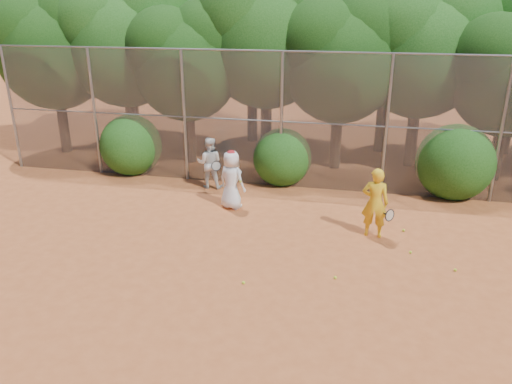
# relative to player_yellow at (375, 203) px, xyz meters

# --- Properties ---
(ground) EXTENTS (80.00, 80.00, 0.00)m
(ground) POSITION_rel_player_yellow_xyz_m (-1.76, -3.03, -0.85)
(ground) COLOR #A24D24
(ground) RESTS_ON ground
(fence_back) EXTENTS (20.05, 0.09, 4.03)m
(fence_back) POSITION_rel_player_yellow_xyz_m (-1.88, 2.97, 1.20)
(fence_back) COLOR gray
(fence_back) RESTS_ON ground
(tree_0) EXTENTS (4.38, 3.81, 6.00)m
(tree_0) POSITION_rel_player_yellow_xyz_m (-11.21, 5.01, 3.08)
(tree_0) COLOR black
(tree_0) RESTS_ON ground
(tree_1) EXTENTS (4.64, 4.03, 6.35)m
(tree_1) POSITION_rel_player_yellow_xyz_m (-8.70, 5.51, 3.31)
(tree_1) COLOR black
(tree_1) RESTS_ON ground
(tree_2) EXTENTS (3.99, 3.47, 5.47)m
(tree_2) POSITION_rel_player_yellow_xyz_m (-6.21, 4.81, 2.73)
(tree_2) COLOR black
(tree_2) RESTS_ON ground
(tree_3) EXTENTS (4.89, 4.26, 6.70)m
(tree_3) POSITION_rel_player_yellow_xyz_m (-3.70, 5.82, 3.54)
(tree_3) COLOR black
(tree_3) RESTS_ON ground
(tree_4) EXTENTS (4.19, 3.64, 5.73)m
(tree_4) POSITION_rel_player_yellow_xyz_m (-1.21, 5.21, 2.90)
(tree_4) COLOR black
(tree_4) RESTS_ON ground
(tree_5) EXTENTS (4.51, 3.92, 6.17)m
(tree_5) POSITION_rel_player_yellow_xyz_m (1.29, 6.01, 3.19)
(tree_5) COLOR black
(tree_5) RESTS_ON ground
(tree_9) EXTENTS (4.83, 4.20, 6.62)m
(tree_9) POSITION_rel_player_yellow_xyz_m (-9.70, 7.81, 3.48)
(tree_9) COLOR black
(tree_9) RESTS_ON ground
(tree_10) EXTENTS (5.15, 4.48, 7.06)m
(tree_10) POSITION_rel_player_yellow_xyz_m (-4.70, 8.02, 3.77)
(tree_10) COLOR black
(tree_10) RESTS_ON ground
(tree_11) EXTENTS (4.64, 4.03, 6.35)m
(tree_11) POSITION_rel_player_yellow_xyz_m (0.30, 7.61, 3.31)
(tree_11) COLOR black
(tree_11) RESTS_ON ground
(bush_0) EXTENTS (2.00, 2.00, 2.00)m
(bush_0) POSITION_rel_player_yellow_xyz_m (-7.76, 3.27, 0.15)
(bush_0) COLOR #184711
(bush_0) RESTS_ON ground
(bush_1) EXTENTS (1.80, 1.80, 1.80)m
(bush_1) POSITION_rel_player_yellow_xyz_m (-2.76, 3.27, 0.05)
(bush_1) COLOR #184711
(bush_1) RESTS_ON ground
(bush_2) EXTENTS (2.20, 2.20, 2.20)m
(bush_2) POSITION_rel_player_yellow_xyz_m (2.24, 3.27, 0.25)
(bush_2) COLOR #184711
(bush_2) RESTS_ON ground
(player_yellow) EXTENTS (0.80, 0.55, 1.71)m
(player_yellow) POSITION_rel_player_yellow_xyz_m (0.00, 0.00, 0.00)
(player_yellow) COLOR yellow
(player_yellow) RESTS_ON ground
(player_teen) EXTENTS (0.92, 0.77, 1.63)m
(player_teen) POSITION_rel_player_yellow_xyz_m (-3.76, 0.98, -0.04)
(player_teen) COLOR white
(player_teen) RESTS_ON ground
(player_white) EXTENTS (0.87, 0.72, 1.56)m
(player_white) POSITION_rel_player_yellow_xyz_m (-4.82, 2.37, -0.07)
(player_white) COLOR silver
(player_white) RESTS_ON ground
(ball_0) EXTENTS (0.07, 0.07, 0.07)m
(ball_0) POSITION_rel_player_yellow_xyz_m (0.84, -0.76, -0.82)
(ball_0) COLOR #BED326
(ball_0) RESTS_ON ground
(ball_1) EXTENTS (0.07, 0.07, 0.07)m
(ball_1) POSITION_rel_player_yellow_xyz_m (0.76, 0.39, -0.82)
(ball_1) COLOR #BED326
(ball_1) RESTS_ON ground
(ball_2) EXTENTS (0.07, 0.07, 0.07)m
(ball_2) POSITION_rel_player_yellow_xyz_m (-0.74, -2.23, -0.82)
(ball_2) COLOR #BED326
(ball_2) RESTS_ON ground
(ball_3) EXTENTS (0.07, 0.07, 0.07)m
(ball_3) POSITION_rel_player_yellow_xyz_m (1.70, -1.39, -0.82)
(ball_3) COLOR #BED326
(ball_3) RESTS_ON ground
(ball_4) EXTENTS (0.07, 0.07, 0.07)m
(ball_4) POSITION_rel_player_yellow_xyz_m (-2.52, -2.82, -0.82)
(ball_4) COLOR #BED326
(ball_4) RESTS_ON ground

